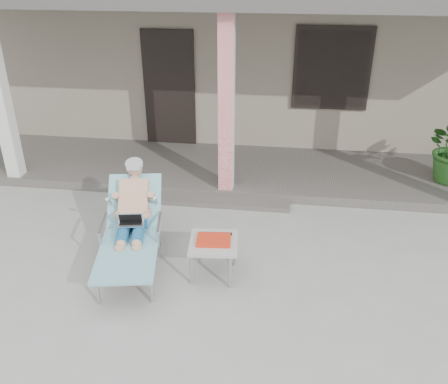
# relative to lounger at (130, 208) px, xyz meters

# --- Properties ---
(ground) EXTENTS (60.00, 60.00, 0.00)m
(ground) POSITION_rel_lounger_xyz_m (0.91, -0.29, -0.71)
(ground) COLOR #9E9E99
(ground) RESTS_ON ground
(house) EXTENTS (10.40, 5.40, 3.30)m
(house) POSITION_rel_lounger_xyz_m (0.91, 6.21, 0.95)
(house) COLOR gray
(house) RESTS_ON ground
(porch_deck) EXTENTS (10.00, 2.00, 0.15)m
(porch_deck) POSITION_rel_lounger_xyz_m (0.91, 2.71, -0.64)
(porch_deck) COLOR #605B56
(porch_deck) RESTS_ON ground
(porch_overhang) EXTENTS (10.00, 2.30, 2.85)m
(porch_overhang) POSITION_rel_lounger_xyz_m (0.91, 2.66, 2.07)
(porch_overhang) COLOR silver
(porch_overhang) RESTS_ON porch_deck
(porch_step) EXTENTS (2.00, 0.30, 0.07)m
(porch_step) POSITION_rel_lounger_xyz_m (0.91, 1.56, -0.68)
(porch_step) COLOR #605B56
(porch_step) RESTS_ON ground
(lounger) EXTENTS (0.98, 1.84, 1.16)m
(lounger) POSITION_rel_lounger_xyz_m (0.00, 0.00, 0.00)
(lounger) COLOR #B7B7BC
(lounger) RESTS_ON ground
(side_table) EXTENTS (0.60, 0.60, 0.50)m
(side_table) POSITION_rel_lounger_xyz_m (1.04, -0.20, -0.29)
(side_table) COLOR #ABAAA6
(side_table) RESTS_ON ground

